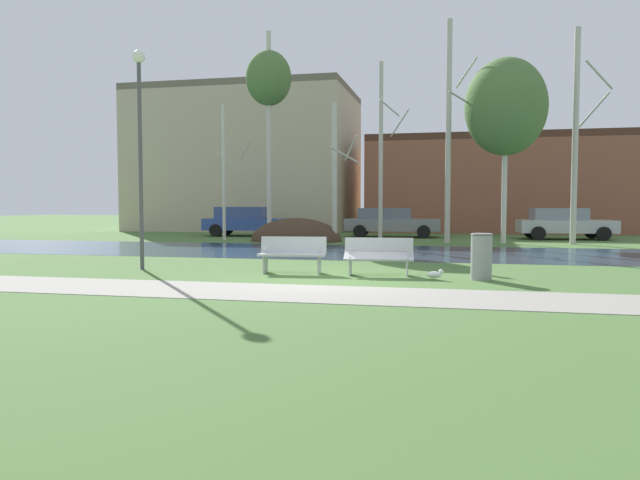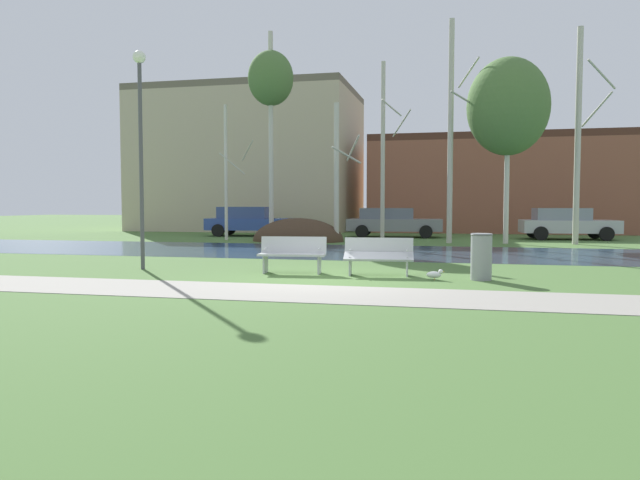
{
  "view_description": "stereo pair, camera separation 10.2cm",
  "coord_description": "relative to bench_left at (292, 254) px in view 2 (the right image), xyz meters",
  "views": [
    {
      "loc": [
        2.72,
        -12.76,
        1.66
      ],
      "look_at": [
        -0.4,
        1.24,
        0.8
      ],
      "focal_mm": 33.7,
      "sensor_mm": 36.0,
      "label": 1
    },
    {
      "loc": [
        2.82,
        -12.74,
        1.66
      ],
      "look_at": [
        -0.4,
        1.24,
        0.8
      ],
      "focal_mm": 33.7,
      "sensor_mm": 36.0,
      "label": 2
    }
  ],
  "objects": [
    {
      "name": "ground_plane",
      "position": [
        1.05,
        8.91,
        -0.47
      ],
      "size": [
        120.0,
        120.0,
        0.0
      ],
      "primitive_type": "plane",
      "color": "#476B33"
    },
    {
      "name": "paved_path_strip",
      "position": [
        1.05,
        -3.12,
        -0.47
      ],
      "size": [
        60.0,
        2.17,
        0.01
      ],
      "primitive_type": "cube",
      "color": "gray",
      "rests_on": "ground"
    },
    {
      "name": "river_band",
      "position": [
        1.05,
        6.77,
        -0.47
      ],
      "size": [
        80.0,
        6.73,
        0.01
      ],
      "primitive_type": "cube",
      "color": "#2D475B",
      "rests_on": "ground"
    },
    {
      "name": "soil_mound",
      "position": [
        -3.12,
        12.08,
        -0.47
      ],
      "size": [
        4.12,
        3.26,
        2.07
      ],
      "primitive_type": "ellipsoid",
      "color": "#423021",
      "rests_on": "ground"
    },
    {
      "name": "bench_left",
      "position": [
        0.0,
        0.0,
        0.0
      ],
      "size": [
        1.65,
        0.72,
        0.87
      ],
      "color": "#B2B5B7",
      "rests_on": "ground"
    },
    {
      "name": "bench_right",
      "position": [
        2.08,
        -0.0,
        0.0
      ],
      "size": [
        1.65,
        0.72,
        0.87
      ],
      "color": "#B2B5B7",
      "rests_on": "ground"
    },
    {
      "name": "trash_bin",
      "position": [
        4.37,
        -0.33,
        0.06
      ],
      "size": [
        0.48,
        0.48,
        1.02
      ],
      "color": "gray",
      "rests_on": "ground"
    },
    {
      "name": "seagull",
      "position": [
        3.39,
        -0.62,
        -0.34
      ],
      "size": [
        0.39,
        0.15,
        0.24
      ],
      "color": "white",
      "rests_on": "ground"
    },
    {
      "name": "streetlamp",
      "position": [
        -3.95,
        -0.02,
        3.18
      ],
      "size": [
        0.32,
        0.32,
        5.49
      ],
      "color": "#4C4C51",
      "rests_on": "ground"
    },
    {
      "name": "birch_far_left",
      "position": [
        -6.55,
        12.25,
        2.69
      ],
      "size": [
        1.49,
        2.38,
        6.21
      ],
      "color": "beige",
      "rests_on": "ground"
    },
    {
      "name": "birch_left",
      "position": [
        -4.29,
        11.84,
        6.64
      ],
      "size": [
        2.01,
        2.01,
        9.25
      ],
      "color": "beige",
      "rests_on": "ground"
    },
    {
      "name": "birch_center_left",
      "position": [
        -1.29,
        11.87,
        2.6
      ],
      "size": [
        1.23,
        2.11,
        6.03
      ],
      "color": "beige",
      "rests_on": "ground"
    },
    {
      "name": "birch_center",
      "position": [
        0.56,
        13.16,
        3.59
      ],
      "size": [
        1.36,
        2.07,
        7.99
      ],
      "color": "#BCB7A8",
      "rests_on": "ground"
    },
    {
      "name": "birch_center_right",
      "position": [
        3.52,
        12.32,
        4.31
      ],
      "size": [
        1.28,
        2.18,
        9.4
      ],
      "color": "#BCB7A8",
      "rests_on": "ground"
    },
    {
      "name": "birch_right",
      "position": [
        5.82,
        12.52,
        5.23
      ],
      "size": [
        3.38,
        3.38,
        7.74
      ],
      "color": "beige",
      "rests_on": "ground"
    },
    {
      "name": "birch_far_right",
      "position": [
        8.63,
        12.61,
        4.04
      ],
      "size": [
        1.49,
        2.59,
        8.83
      ],
      "color": "#BCB7A8",
      "rests_on": "ground"
    },
    {
      "name": "parked_van_nearest_blue",
      "position": [
        -6.74,
        15.77,
        0.32
      ],
      "size": [
        4.65,
        2.35,
        1.52
      ],
      "color": "#2D4793",
      "rests_on": "ground"
    },
    {
      "name": "parked_sedan_second_grey",
      "position": [
        0.64,
        16.28,
        0.3
      ],
      "size": [
        4.8,
        2.25,
        1.46
      ],
      "color": "slate",
      "rests_on": "ground"
    },
    {
      "name": "parked_hatch_third_silver",
      "position": [
        8.81,
        16.12,
        0.3
      ],
      "size": [
        4.39,
        2.28,
        1.47
      ],
      "color": "#B2B5BC",
      "rests_on": "ground"
    },
    {
      "name": "building_beige_block",
      "position": [
        -9.4,
        23.55,
        3.99
      ],
      "size": [
        13.5,
        8.89,
        8.92
      ],
      "color": "#BCAD8E",
      "rests_on": "ground"
    },
    {
      "name": "building_brick_low",
      "position": [
        6.28,
        25.43,
        2.37
      ],
      "size": [
        15.21,
        9.46,
        5.68
      ],
      "color": "brown",
      "rests_on": "ground"
    }
  ]
}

